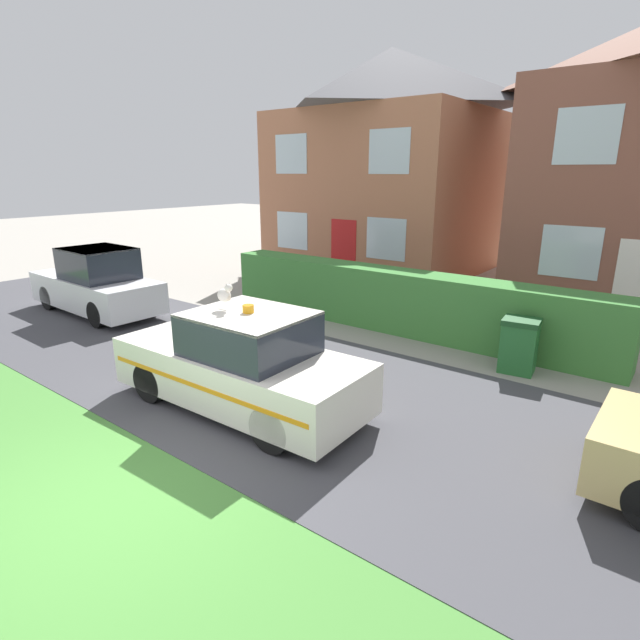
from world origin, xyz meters
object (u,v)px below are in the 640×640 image
at_px(neighbour_car_near, 97,284).
at_px(wheelie_bin, 519,345).
at_px(cat, 225,294).
at_px(police_car, 242,364).
at_px(house_left, 388,161).

distance_m(neighbour_car_near, wheelie_bin, 10.39).
xyz_separation_m(cat, neighbour_car_near, (-6.88, 1.65, -1.06)).
bearing_deg(neighbour_car_near, cat, 167.96).
distance_m(police_car, neighbour_car_near, 7.24).
relative_size(cat, house_left, 0.04).
xyz_separation_m(police_car, neighbour_car_near, (-7.07, 1.56, 0.05)).
distance_m(police_car, cat, 1.13).
bearing_deg(wheelie_bin, police_car, -132.37).
relative_size(neighbour_car_near, wheelie_bin, 4.13).
xyz_separation_m(neighbour_car_near, house_left, (2.55, 10.43, 3.20)).
height_order(police_car, neighbour_car_near, neighbour_car_near).
bearing_deg(police_car, wheelie_bin, -126.79).
bearing_deg(neighbour_car_near, wheelie_bin, -163.81).
bearing_deg(cat, neighbour_car_near, 165.18).
relative_size(cat, neighbour_car_near, 0.08).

